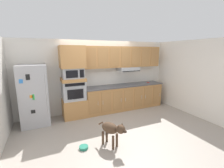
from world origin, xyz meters
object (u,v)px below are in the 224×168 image
Objects in this scene: microwave at (73,73)px; dog_food_bowl at (84,147)px; built_in_oven at (74,90)px; refrigerator at (34,95)px; screwdriver at (148,82)px; dog at (112,129)px.

dog_food_bowl is (-0.17, -1.86, -1.43)m from microwave.
refrigerator is at bearing -176.61° from built_in_oven.
built_in_oven is 2.89m from screwdriver.
screwdriver is (4.03, 0.01, 0.05)m from refrigerator.
microwave is at bearing 3.39° from refrigerator.
microwave reaches higher than dog_food_bowl.
dog is (0.44, -2.03, -0.48)m from built_in_oven.
refrigerator is 10.43× the size of screwdriver.
dog is 0.75m from dog_food_bowl.
built_in_oven is at bearing 178.95° from screwdriver.
refrigerator is at bearing -179.79° from screwdriver.
dog_food_bowl is at bearing -95.33° from microwave.
dog is 3.72× the size of dog_food_bowl.
microwave is (1.14, 0.07, 0.58)m from refrigerator.
built_in_oven is 0.56m from microwave.
dog_food_bowl is (0.97, -1.79, -0.85)m from refrigerator.
built_in_oven reaches higher than dog.
dog is at bearing -51.13° from refrigerator.
microwave is at bearing 84.67° from dog_food_bowl.
microwave is 2.35m from dog_food_bowl.
microwave is 0.87× the size of dog.
refrigerator is 2.73× the size of microwave.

